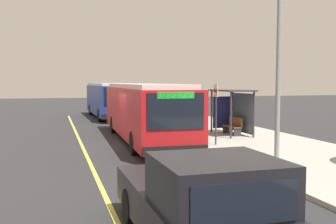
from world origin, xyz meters
The scene contains 10 objects.
ground_plane centered at (0.00, 0.00, 0.00)m, with size 120.00×120.00×0.00m, color #2B2B2D.
sidewalk_curb centered at (0.00, 6.00, 0.07)m, with size 44.00×6.40×0.15m, color #A8A399.
lane_stripe_center centered at (0.00, -2.20, 0.00)m, with size 36.00×0.14×0.01m, color #E0D64C.
transit_bus_main centered at (-1.15, 1.01, 1.62)m, with size 12.53×2.94×2.95m.
transit_bus_second centered at (-15.39, 1.05, 1.62)m, with size 10.88×2.74×2.95m.
pickup_truck centered at (12.50, -1.02, 0.86)m, with size 5.42×2.08×1.85m.
bus_shelter centered at (-1.25, 6.08, 1.92)m, with size 2.90×1.60×2.48m.
waiting_bench centered at (-1.16, 6.04, 0.63)m, with size 1.60×0.48×0.95m.
route_sign_post centered at (1.92, 3.71, 1.96)m, with size 0.44×0.08×2.80m.
utility_pole centered at (7.26, 3.67, 3.35)m, with size 0.16×0.16×6.40m, color gray.
Camera 1 is at (18.95, -3.48, 3.05)m, focal length 42.74 mm.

